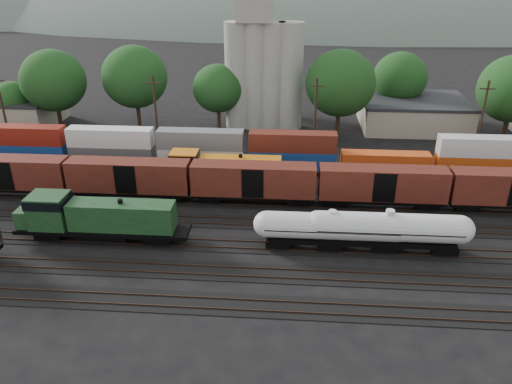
# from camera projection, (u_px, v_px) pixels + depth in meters

# --- Properties ---
(ground) EXTENTS (600.00, 600.00, 0.00)m
(ground) POSITION_uv_depth(u_px,v_px,m) (214.00, 222.00, 57.41)
(ground) COLOR black
(tracks) EXTENTS (180.00, 33.20, 0.20)m
(tracks) POSITION_uv_depth(u_px,v_px,m) (214.00, 221.00, 57.39)
(tracks) COLOR black
(tracks) RESTS_ON ground
(green_locomotive) EXTENTS (18.47, 3.26, 4.89)m
(green_locomotive) POSITION_uv_depth(u_px,v_px,m) (92.00, 217.00, 52.53)
(green_locomotive) COLOR black
(green_locomotive) RESTS_ON ground
(tank_car_a) EXTENTS (16.05, 2.87, 4.21)m
(tank_car_a) POSITION_uv_depth(u_px,v_px,m) (331.00, 228.00, 50.95)
(tank_car_a) COLOR silver
(tank_car_a) RESTS_ON ground
(tank_car_b) EXTENTS (17.06, 3.05, 4.47)m
(tank_car_b) POSITION_uv_depth(u_px,v_px,m) (388.00, 229.00, 50.51)
(tank_car_b) COLOR silver
(tank_car_b) RESTS_ON ground
(orange_locomotive) EXTENTS (17.58, 2.93, 4.40)m
(orange_locomotive) POSITION_uv_depth(u_px,v_px,m) (218.00, 168.00, 65.42)
(orange_locomotive) COLOR black
(orange_locomotive) RESTS_ON ground
(boxcar_string) EXTENTS (153.60, 2.90, 4.20)m
(boxcar_string) POSITION_uv_depth(u_px,v_px,m) (191.00, 179.00, 60.82)
(boxcar_string) COLOR black
(boxcar_string) RESTS_ON ground
(container_wall) EXTENTS (160.00, 2.60, 5.80)m
(container_wall) POSITION_uv_depth(u_px,v_px,m) (209.00, 152.00, 69.91)
(container_wall) COLOR black
(container_wall) RESTS_ON ground
(grain_silo) EXTENTS (13.40, 5.00, 29.00)m
(grain_silo) POSITION_uv_depth(u_px,v_px,m) (263.00, 63.00, 84.86)
(grain_silo) COLOR #9D9B90
(grain_silo) RESTS_ON ground
(industrial_sheds) EXTENTS (119.38, 17.26, 5.10)m
(industrial_sheds) POSITION_uv_depth(u_px,v_px,m) (281.00, 114.00, 87.67)
(industrial_sheds) COLOR #9E937F
(industrial_sheds) RESTS_ON ground
(tree_band) EXTENTS (165.33, 22.13, 14.48)m
(tree_band) POSITION_uv_depth(u_px,v_px,m) (272.00, 86.00, 84.61)
(tree_band) COLOR black
(tree_band) RESTS_ON ground
(utility_poles) EXTENTS (122.20, 0.36, 12.00)m
(utility_poles) POSITION_uv_depth(u_px,v_px,m) (235.00, 115.00, 74.61)
(utility_poles) COLOR black
(utility_poles) RESTS_ON ground
(distant_hills) EXTENTS (860.00, 286.00, 130.00)m
(distant_hills) POSITION_uv_depth(u_px,v_px,m) (320.00, 46.00, 299.12)
(distant_hills) COLOR #59665B
(distant_hills) RESTS_ON ground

